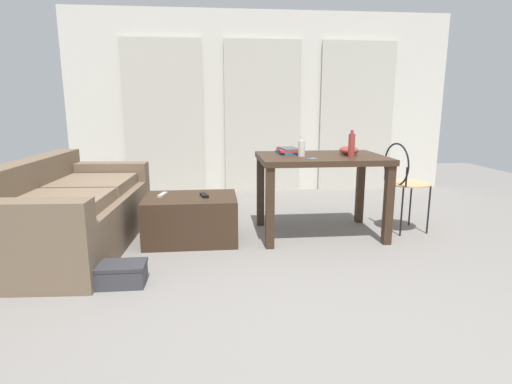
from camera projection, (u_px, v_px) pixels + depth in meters
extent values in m
plane|color=gray|center=(292.00, 242.00, 3.66)|extent=(9.12, 9.12, 0.00)
cube|color=silver|center=(262.00, 104.00, 5.65)|extent=(5.16, 0.10, 2.40)
cube|color=beige|center=(164.00, 118.00, 5.47)|extent=(1.03, 0.03, 2.03)
cube|color=beige|center=(263.00, 118.00, 5.60)|extent=(1.03, 0.03, 2.03)
cube|color=beige|center=(357.00, 117.00, 5.74)|extent=(1.03, 0.03, 2.03)
cube|color=brown|center=(74.00, 223.00, 3.49)|extent=(1.01, 1.96, 0.42)
cube|color=brown|center=(25.00, 181.00, 3.40)|extent=(0.30, 1.92, 0.32)
cube|color=brown|center=(102.00, 172.00, 4.26)|extent=(0.92, 0.25, 0.19)
cube|color=brown|center=(17.00, 215.00, 2.59)|extent=(0.92, 0.25, 0.19)
cube|color=#7D664F|center=(92.00, 185.00, 3.81)|extent=(0.71, 0.75, 0.10)
cube|color=#7D664F|center=(58.00, 204.00, 3.07)|extent=(0.71, 0.75, 0.10)
cube|color=#382619|center=(191.00, 219.00, 3.66)|extent=(0.80, 0.58, 0.40)
cube|color=#382619|center=(321.00, 158.00, 3.74)|extent=(1.12, 0.80, 0.05)
cube|color=#382619|center=(270.00, 209.00, 3.43)|extent=(0.07, 0.07, 0.69)
cube|color=#382619|center=(388.00, 205.00, 3.53)|extent=(0.07, 0.07, 0.69)
cube|color=#382619|center=(260.00, 191.00, 4.11)|extent=(0.07, 0.07, 0.69)
cube|color=#382619|center=(360.00, 189.00, 4.21)|extent=(0.07, 0.07, 0.69)
cylinder|color=tan|center=(408.00, 183.00, 3.89)|extent=(0.41, 0.41, 0.02)
cylinder|color=black|center=(429.00, 210.00, 3.84)|extent=(0.02, 0.02, 0.46)
cylinder|color=black|center=(410.00, 203.00, 4.11)|extent=(0.02, 0.02, 0.46)
cylinder|color=black|center=(402.00, 212.00, 3.77)|extent=(0.02, 0.02, 0.46)
cylinder|color=black|center=(385.00, 205.00, 4.04)|extent=(0.02, 0.02, 0.46)
torus|color=black|center=(396.00, 165.00, 3.82)|extent=(0.07, 0.40, 0.40)
cylinder|color=black|center=(406.00, 177.00, 3.67)|extent=(0.02, 0.02, 0.18)
cylinder|color=black|center=(385.00, 171.00, 4.00)|extent=(0.02, 0.02, 0.18)
cylinder|color=#99332D|center=(352.00, 146.00, 3.57)|extent=(0.06, 0.06, 0.20)
cylinder|color=#99332D|center=(352.00, 132.00, 3.55)|extent=(0.03, 0.03, 0.03)
cylinder|color=beige|center=(302.00, 148.00, 3.65)|extent=(0.06, 0.06, 0.14)
cylinder|color=beige|center=(302.00, 138.00, 3.63)|extent=(0.02, 0.02, 0.04)
ellipsoid|color=#9E3833|center=(349.00, 150.00, 3.78)|extent=(0.18, 0.18, 0.08)
cube|color=#1E668C|center=(288.00, 152.00, 3.88)|extent=(0.22, 0.29, 0.02)
cube|color=red|center=(290.00, 150.00, 3.89)|extent=(0.21, 0.29, 0.02)
cube|color=#4C4C51|center=(289.00, 149.00, 3.89)|extent=(0.19, 0.30, 0.01)
cube|color=#9EA0A5|center=(312.00, 158.00, 3.51)|extent=(0.05, 0.07, 0.00)
torus|color=#3372B2|center=(310.00, 159.00, 3.46)|extent=(0.03, 0.03, 0.00)
cube|color=#9EA0A5|center=(314.00, 158.00, 3.50)|extent=(0.07, 0.05, 0.00)
torus|color=#3372B2|center=(309.00, 159.00, 3.47)|extent=(0.03, 0.03, 0.00)
cube|color=black|center=(204.00, 195.00, 3.61)|extent=(0.08, 0.16, 0.02)
cube|color=#B7B7B2|center=(163.00, 195.00, 3.64)|extent=(0.08, 0.17, 0.02)
cube|color=#38383D|center=(120.00, 276.00, 2.78)|extent=(0.34, 0.21, 0.13)
cube|color=#313135|center=(119.00, 265.00, 2.76)|extent=(0.35, 0.22, 0.02)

